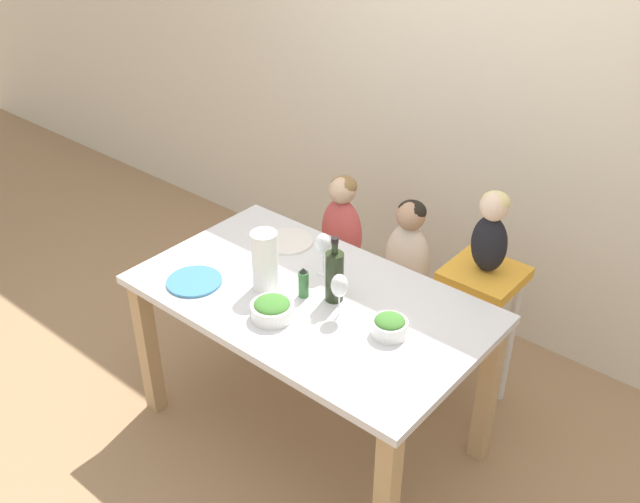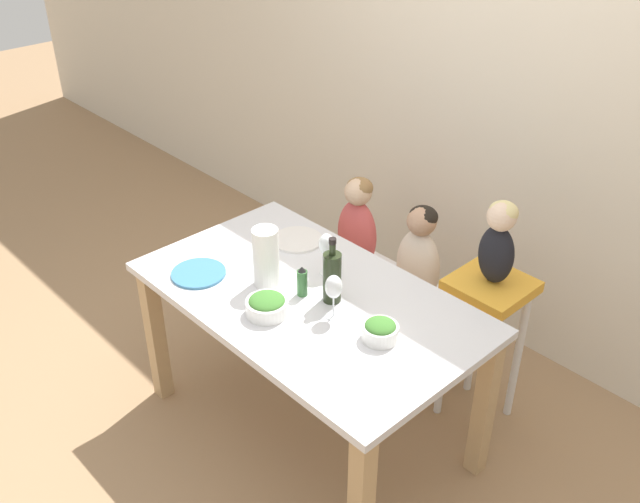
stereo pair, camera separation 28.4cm
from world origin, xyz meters
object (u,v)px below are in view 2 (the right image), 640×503
(chair_far_center, at_px, (414,313))
(wine_glass_far, at_px, (327,245))
(chair_far_left, at_px, (356,279))
(paper_towel_roll, at_px, (266,257))
(dinner_plate_front_left, at_px, (199,273))
(salad_bowl_small, at_px, (381,330))
(person_baby_right, at_px, (499,238))
(wine_glass_near, at_px, (334,288))
(chair_right_highchair, at_px, (487,316))
(person_child_center, at_px, (419,255))
(wine_bottle, at_px, (332,276))
(salad_bowl_large, at_px, (267,305))
(person_child_left, at_px, (357,224))
(dinner_plate_back_left, at_px, (297,240))

(chair_far_center, height_order, wine_glass_far, wine_glass_far)
(chair_far_left, height_order, paper_towel_roll, paper_towel_roll)
(dinner_plate_front_left, bearing_deg, salad_bowl_small, 16.51)
(wine_glass_far, bearing_deg, dinner_plate_front_left, -131.88)
(person_baby_right, distance_m, wine_glass_near, 0.72)
(chair_far_center, bearing_deg, chair_right_highchair, 0.00)
(salad_bowl_small, bearing_deg, wine_glass_far, 160.73)
(person_child_center, bearing_deg, chair_far_left, -179.88)
(wine_bottle, bearing_deg, paper_towel_roll, -156.45)
(paper_towel_roll, distance_m, salad_bowl_large, 0.23)
(chair_right_highchair, height_order, salad_bowl_small, salad_bowl_small)
(chair_far_left, height_order, salad_bowl_large, salad_bowl_large)
(chair_right_highchair, height_order, person_child_left, person_child_left)
(chair_far_left, distance_m, wine_bottle, 0.88)
(chair_far_center, relative_size, person_baby_right, 1.21)
(person_child_center, height_order, wine_bottle, wine_bottle)
(person_child_left, bearing_deg, wine_glass_far, -60.18)
(chair_far_center, xyz_separation_m, salad_bowl_large, (-0.07, -0.84, 0.42))
(chair_far_center, distance_m, salad_bowl_large, 0.94)
(chair_far_center, xyz_separation_m, dinner_plate_back_left, (-0.41, -0.38, 0.39))
(salad_bowl_small, distance_m, dinner_plate_front_left, 0.86)
(chair_far_left, xyz_separation_m, salad_bowl_large, (0.32, -0.84, 0.42))
(chair_far_center, xyz_separation_m, wine_glass_far, (-0.13, -0.47, 0.52))
(paper_towel_roll, distance_m, wine_glass_near, 0.35)
(person_child_center, bearing_deg, paper_towel_roll, -108.40)
(person_child_center, relative_size, salad_bowl_small, 3.61)
(salad_bowl_small, bearing_deg, wine_bottle, 172.37)
(person_child_center, distance_m, paper_towel_roll, 0.77)
(chair_far_center, height_order, dinner_plate_front_left, dinner_plate_front_left)
(person_baby_right, bearing_deg, chair_far_center, -179.83)
(wine_glass_far, bearing_deg, paper_towel_roll, -114.72)
(person_baby_right, bearing_deg, salad_bowl_small, -95.37)
(person_baby_right, xyz_separation_m, wine_glass_near, (-0.28, -0.66, -0.07))
(wine_bottle, bearing_deg, wine_glass_far, 142.74)
(person_child_center, xyz_separation_m, paper_towel_roll, (-0.23, -0.71, 0.18))
(person_child_center, relative_size, wine_glass_far, 2.60)
(paper_towel_roll, bearing_deg, person_child_center, 71.60)
(person_child_center, bearing_deg, salad_bowl_large, -95.09)
(chair_right_highchair, height_order, person_child_center, person_child_center)
(paper_towel_roll, height_order, wine_glass_near, paper_towel_roll)
(person_child_center, bearing_deg, wine_glass_near, -79.93)
(chair_far_center, bearing_deg, dinner_plate_back_left, -137.03)
(dinner_plate_front_left, bearing_deg, salad_bowl_large, 5.01)
(wine_bottle, xyz_separation_m, wine_glass_far, (-0.16, 0.12, 0.02))
(wine_glass_near, bearing_deg, chair_far_left, 127.68)
(person_child_center, distance_m, wine_bottle, 0.61)
(salad_bowl_small, height_order, dinner_plate_back_left, salad_bowl_small)
(chair_right_highchair, bearing_deg, wine_glass_far, -138.01)
(salad_bowl_small, bearing_deg, dinner_plate_front_left, -163.49)
(paper_towel_roll, height_order, dinner_plate_front_left, paper_towel_roll)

